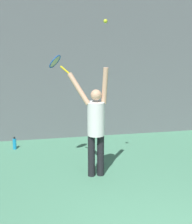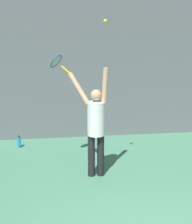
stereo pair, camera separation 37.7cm
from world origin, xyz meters
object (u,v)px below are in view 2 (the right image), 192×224
(tennis_player, at_px, (96,124))
(tennis_ball, at_px, (105,21))
(water_bottle, at_px, (19,142))
(tennis_racket, at_px, (57,62))

(tennis_player, distance_m, tennis_ball, 1.82)
(tennis_ball, xyz_separation_m, water_bottle, (-1.64, 1.85, -2.69))
(tennis_player, bearing_deg, tennis_ball, -24.21)
(tennis_ball, bearing_deg, tennis_player, 155.79)
(tennis_ball, relative_size, water_bottle, 0.25)
(tennis_player, height_order, tennis_ball, tennis_ball)
(tennis_racket, bearing_deg, tennis_ball, -29.32)
(tennis_player, distance_m, water_bottle, 2.48)
(tennis_racket, relative_size, water_bottle, 1.49)
(tennis_ball, height_order, water_bottle, tennis_ball)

